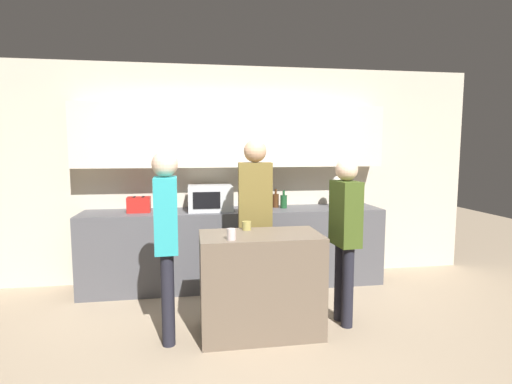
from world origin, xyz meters
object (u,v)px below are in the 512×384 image
object	(u,v)px
toaster	(139,205)
bottle_1	(267,199)
bottle_3	(284,201)
person_center	(345,228)
potted_plant	(337,192)
person_left	(166,230)
microwave	(210,198)
person_right	(255,208)
bottle_2	(276,200)
cup_1	(247,226)
bottle_0	(258,200)
cup_0	(231,234)

from	to	relation	value
toaster	bottle_1	bearing A→B (deg)	3.09
bottle_3	person_center	bearing A→B (deg)	-77.17
potted_plant	person_left	xyz separation A→B (m)	(-2.03, -1.32, -0.15)
microwave	bottle_1	bearing A→B (deg)	6.79
person_right	potted_plant	bearing A→B (deg)	-143.67
person_left	person_center	size ratio (longest dim) A/B	1.05
bottle_2	bottle_1	bearing A→B (deg)	-158.29
bottle_3	cup_1	size ratio (longest dim) A/B	2.61
microwave	toaster	world-z (taller)	microwave
bottle_1	cup_1	xyz separation A→B (m)	(-0.42, -1.18, -0.09)
person_left	bottle_0	bearing A→B (deg)	141.81
bottle_0	person_left	distance (m)	1.77
bottle_1	bottle_2	bearing A→B (deg)	21.71
toaster	potted_plant	distance (m)	2.42
cup_1	person_right	world-z (taller)	person_right
bottle_1	cup_1	bearing A→B (deg)	-109.72
bottle_0	bottle_3	bearing A→B (deg)	-10.59
cup_1	person_center	size ratio (longest dim) A/B	0.05
cup_1	person_right	bearing A→B (deg)	69.25
cup_0	microwave	bearing A→B (deg)	93.92
toaster	bottle_3	bearing A→B (deg)	1.68
toaster	bottle_1	world-z (taller)	bottle_1
microwave	person_center	size ratio (longest dim) A/B	0.33
person_right	person_center	bearing A→B (deg)	151.59
toaster	bottle_3	xyz separation A→B (m)	(1.74, 0.05, -0.01)
bottle_3	bottle_1	bearing A→B (deg)	171.04
bottle_1	potted_plant	bearing A→B (deg)	-5.37
microwave	potted_plant	xyz separation A→B (m)	(1.59, 0.00, 0.05)
potted_plant	bottle_0	distance (m)	1.00
toaster	person_right	distance (m)	1.45
bottle_3	person_right	world-z (taller)	person_right
microwave	person_right	xyz separation A→B (m)	(0.42, -0.73, -0.02)
bottle_0	bottle_2	xyz separation A→B (m)	(0.23, 0.02, -0.01)
cup_0	person_center	xyz separation A→B (m)	(1.10, 0.25, -0.03)
bottle_2	person_center	size ratio (longest dim) A/B	0.15
toaster	bottle_0	xyz separation A→B (m)	(1.42, 0.11, 0.01)
bottle_2	person_left	bearing A→B (deg)	-131.01
potted_plant	bottle_0	xyz separation A→B (m)	(-0.99, 0.11, -0.10)
person_center	bottle_2	bearing A→B (deg)	11.35
toaster	bottle_3	distance (m)	1.74
toaster	cup_1	bearing A→B (deg)	-44.81
bottle_2	person_left	distance (m)	1.93
potted_plant	cup_1	xyz separation A→B (m)	(-1.31, -1.10, -0.18)
bottle_1	cup_0	distance (m)	1.68
bottle_0	potted_plant	bearing A→B (deg)	-6.29
microwave	toaster	xyz separation A→B (m)	(-0.82, 0.00, -0.06)
toaster	person_center	world-z (taller)	person_center
cup_0	cup_1	xyz separation A→B (m)	(0.18, 0.38, -0.01)
person_left	bottle_3	bearing A→B (deg)	133.27
toaster	person_right	bearing A→B (deg)	-30.45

